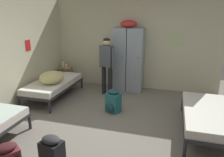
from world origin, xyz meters
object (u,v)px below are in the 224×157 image
(bed_right, at_px, (207,115))
(lotion_bottle, at_px, (66,65))
(locker_bank, at_px, (128,58))
(bed_left_rear, at_px, (54,84))
(water_bottle, at_px, (63,64))
(backpack_teal, at_px, (113,102))
(bedding_heap, at_px, (52,77))
(backpack_black, at_px, (52,154))
(shelf_unit, at_px, (66,74))
(person_traveler, at_px, (107,61))

(bed_right, height_order, lotion_bottle, lotion_bottle)
(locker_bank, height_order, bed_left_rear, locker_bank)
(locker_bank, distance_m, bed_right, 2.92)
(bed_left_rear, bearing_deg, water_bottle, 105.75)
(bed_right, distance_m, backpack_teal, 2.04)
(bed_right, distance_m, bedding_heap, 3.79)
(bed_left_rear, bearing_deg, bed_right, -12.13)
(locker_bank, distance_m, backpack_black, 3.87)
(bedding_heap, relative_size, water_bottle, 2.90)
(bed_right, bearing_deg, water_bottle, 154.35)
(shelf_unit, distance_m, backpack_teal, 2.60)
(locker_bank, xyz_separation_m, bed_right, (2.01, -2.03, -0.59))
(water_bottle, relative_size, backpack_teal, 0.44)
(bedding_heap, distance_m, backpack_teal, 1.79)
(locker_bank, height_order, person_traveler, locker_bank)
(lotion_bottle, xyz_separation_m, backpack_black, (1.67, -3.68, -0.39))
(shelf_unit, height_order, bedding_heap, bedding_heap)
(locker_bank, distance_m, water_bottle, 2.15)
(bedding_heap, bearing_deg, locker_bank, 39.55)
(backpack_teal, bearing_deg, person_traveler, 114.68)
(person_traveler, bearing_deg, bedding_heap, -147.40)
(backpack_black, bearing_deg, locker_bank, 85.23)
(locker_bank, bearing_deg, shelf_unit, -178.24)
(locker_bank, height_order, backpack_teal, locker_bank)
(shelf_unit, relative_size, bed_left_rear, 0.30)
(bed_left_rear, xyz_separation_m, backpack_teal, (1.82, -0.43, -0.12))
(bed_left_rear, height_order, water_bottle, water_bottle)
(shelf_unit, relative_size, water_bottle, 2.38)
(backpack_teal, bearing_deg, locker_bank, 90.46)
(shelf_unit, xyz_separation_m, backpack_teal, (2.07, -1.58, -0.09))
(water_bottle, height_order, lotion_bottle, water_bottle)
(locker_bank, relative_size, lotion_bottle, 11.96)
(shelf_unit, relative_size, bedding_heap, 0.82)
(shelf_unit, bearing_deg, water_bottle, 165.96)
(bed_left_rear, distance_m, person_traveler, 1.59)
(person_traveler, bearing_deg, locker_bank, 53.21)
(bed_left_rear, height_order, backpack_black, backpack_black)
(shelf_unit, bearing_deg, lotion_bottle, -29.74)
(shelf_unit, bearing_deg, bed_right, -25.86)
(bed_right, xyz_separation_m, bedding_heap, (-3.73, 0.61, 0.27))
(bedding_heap, relative_size, person_traveler, 0.43)
(locker_bank, relative_size, person_traveler, 1.28)
(shelf_unit, bearing_deg, backpack_black, -64.98)
(locker_bank, distance_m, person_traveler, 0.77)
(shelf_unit, relative_size, backpack_black, 1.04)
(bedding_heap, xyz_separation_m, person_traveler, (1.26, 0.81, 0.33))
(backpack_black, relative_size, backpack_teal, 1.00)
(person_traveler, relative_size, lotion_bottle, 9.34)
(bed_right, height_order, water_bottle, water_bottle)
(locker_bank, xyz_separation_m, lotion_bottle, (-1.98, -0.10, -0.32))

